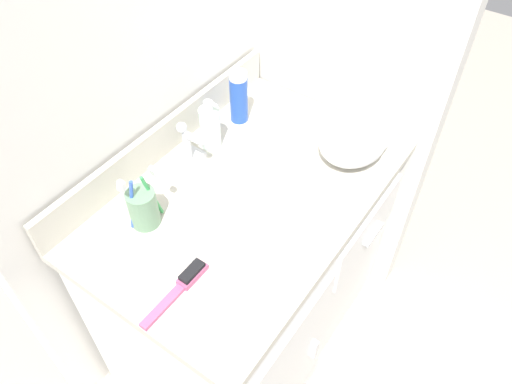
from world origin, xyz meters
TOP-DOWN VIEW (x-y plane):
  - ground_plane at (0.00, 0.00)m, footprint 6.00×6.00m
  - wall_back at (0.00, 0.35)m, footprint 1.09×0.08m
  - vanity at (-0.00, -0.00)m, footprint 0.91×0.61m
  - backsplash at (0.00, 0.29)m, footprint 0.91×0.02m
  - sink_faucet at (0.00, 0.20)m, footprint 0.09×0.09m
  - toothbrush_cup at (-0.23, 0.15)m, footprint 0.10×0.07m
  - soap_dispenser at (0.10, 0.20)m, footprint 0.06×0.06m
  - shaving_cream_can at (0.24, 0.20)m, footprint 0.05×0.05m
  - hairbrush at (-0.32, -0.05)m, footprint 0.20×0.03m
  - hand_towel at (0.31, -0.16)m, footprint 0.23×0.19m

SIDE VIEW (x-z plane):
  - ground_plane at x=0.00m, z-range 0.00..0.00m
  - vanity at x=0.00m, z-range 0.02..0.77m
  - hairbrush at x=-0.32m, z-range 0.75..0.78m
  - sink_faucet at x=0.00m, z-range 0.73..0.87m
  - hand_towel at x=0.31m, z-range 0.75..0.86m
  - backsplash at x=0.00m, z-range 0.75..0.86m
  - toothbrush_cup at x=-0.23m, z-range 0.72..0.89m
  - soap_dispenser at x=0.10m, z-range 0.74..0.90m
  - shaving_cream_can at x=0.24m, z-range 0.75..0.92m
  - wall_back at x=0.00m, z-range 0.00..2.20m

